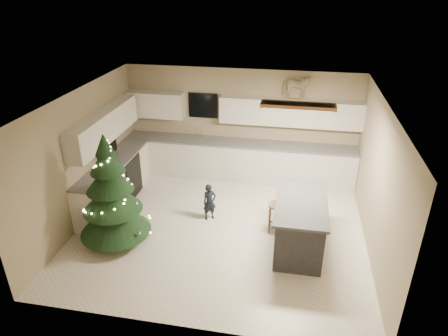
{
  "coord_description": "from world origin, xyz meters",
  "views": [
    {
      "loc": [
        1.26,
        -6.43,
        4.54
      ],
      "look_at": [
        0.0,
        0.35,
        1.15
      ],
      "focal_mm": 32.0,
      "sensor_mm": 36.0,
      "label": 1
    }
  ],
  "objects_px": {
    "bar_stool": "(276,211)",
    "christmas_tree": "(112,199)",
    "island": "(299,224)",
    "rocking_horse": "(296,87)",
    "toddler": "(210,202)"
  },
  "relations": [
    {
      "from": "christmas_tree",
      "to": "rocking_horse",
      "type": "relative_size",
      "value": 3.32
    },
    {
      "from": "bar_stool",
      "to": "christmas_tree",
      "type": "bearing_deg",
      "value": -163.84
    },
    {
      "from": "island",
      "to": "christmas_tree",
      "type": "height_order",
      "value": "christmas_tree"
    },
    {
      "from": "christmas_tree",
      "to": "toddler",
      "type": "xyz_separation_m",
      "value": [
        1.56,
        1.02,
        -0.49
      ]
    },
    {
      "from": "island",
      "to": "rocking_horse",
      "type": "xyz_separation_m",
      "value": [
        -0.26,
        2.62,
        1.81
      ]
    },
    {
      "from": "island",
      "to": "toddler",
      "type": "xyz_separation_m",
      "value": [
        -1.79,
        0.6,
        -0.1
      ]
    },
    {
      "from": "island",
      "to": "rocking_horse",
      "type": "relative_size",
      "value": 2.64
    },
    {
      "from": "bar_stool",
      "to": "christmas_tree",
      "type": "distance_m",
      "value": 3.05
    },
    {
      "from": "toddler",
      "to": "rocking_horse",
      "type": "height_order",
      "value": "rocking_horse"
    },
    {
      "from": "bar_stool",
      "to": "rocking_horse",
      "type": "bearing_deg",
      "value": 85.05
    },
    {
      "from": "bar_stool",
      "to": "rocking_horse",
      "type": "height_order",
      "value": "rocking_horse"
    },
    {
      "from": "bar_stool",
      "to": "toddler",
      "type": "bearing_deg",
      "value": 172.36
    },
    {
      "from": "rocking_horse",
      "to": "toddler",
      "type": "bearing_deg",
      "value": 145.41
    },
    {
      "from": "island",
      "to": "toddler",
      "type": "relative_size",
      "value": 2.21
    },
    {
      "from": "island",
      "to": "christmas_tree",
      "type": "distance_m",
      "value": 3.4
    }
  ]
}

